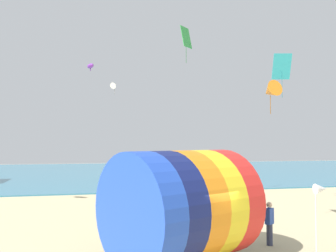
{
  "coord_description": "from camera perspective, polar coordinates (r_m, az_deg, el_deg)",
  "views": [
    {
      "loc": [
        -3.55,
        -11.81,
        4.08
      ],
      "look_at": [
        -0.38,
        2.63,
        4.7
      ],
      "focal_mm": 40.0,
      "sensor_mm": 36.0,
      "label": 1
    }
  ],
  "objects": [
    {
      "name": "sea",
      "position": [
        49.89,
        -8.33,
        -7.0
      ],
      "size": [
        120.0,
        40.0,
        0.1
      ],
      "primitive_type": "cube",
      "color": "teal",
      "rests_on": "ground"
    },
    {
      "name": "giant_inflatable_tube",
      "position": [
        13.04,
        2.02,
        -12.07
      ],
      "size": [
        5.66,
        5.38,
        3.78
      ],
      "color": "blue",
      "rests_on": "ground"
    },
    {
      "name": "kite_handler",
      "position": [
        15.76,
        15.2,
        -14.08
      ],
      "size": [
        0.42,
        0.39,
        1.69
      ],
      "color": "#383D56",
      "rests_on": "ground"
    },
    {
      "name": "kite_purple_parafoil",
      "position": [
        28.95,
        -11.74,
        8.95
      ],
      "size": [
        0.65,
        1.11,
        0.52
      ],
      "color": "purple"
    },
    {
      "name": "kite_cyan_diamond",
      "position": [
        25.58,
        16.95,
        8.59
      ],
      "size": [
        1.29,
        0.93,
        2.8
      ],
      "color": "#2DB2C6"
    },
    {
      "name": "kite_orange_delta",
      "position": [
        19.13,
        15.32,
        5.16
      ],
      "size": [
        0.96,
        1.12,
        1.64
      ],
      "color": "orange"
    },
    {
      "name": "kite_white_delta",
      "position": [
        29.69,
        -8.14,
        6.2
      ],
      "size": [
        0.8,
        0.84,
        1.03
      ],
      "color": "white"
    },
    {
      "name": "kite_green_diamond",
      "position": [
        27.78,
        2.78,
        13.31
      ],
      "size": [
        1.04,
        1.0,
        2.66
      ],
      "color": "green"
    },
    {
      "name": "bystander_mid_beach",
      "position": [
        21.66,
        -1.04,
        -10.8
      ],
      "size": [
        0.41,
        0.33,
        1.77
      ],
      "color": "#383D56",
      "rests_on": "ground"
    },
    {
      "name": "beach_flag",
      "position": [
        13.93,
        22.24,
        -9.34
      ],
      "size": [
        0.47,
        0.36,
        2.65
      ],
      "color": "silver",
      "rests_on": "ground"
    }
  ]
}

